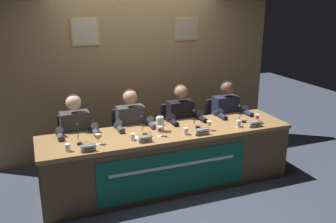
{
  "coord_description": "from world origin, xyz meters",
  "views": [
    {
      "loc": [
        -1.56,
        -4.04,
        2.34
      ],
      "look_at": [
        0.0,
        0.0,
        1.01
      ],
      "focal_mm": 38.86,
      "sensor_mm": 36.0,
      "label": 1
    }
  ],
  "objects_px": {
    "water_cup_center_right": "(186,131)",
    "water_cup_center_left": "(133,137)",
    "panelist_far_right": "(228,116)",
    "juice_glass_center_left": "(160,129)",
    "juice_glass_far_right": "(257,117)",
    "juice_glass_center_right": "(209,124)",
    "chair_center_left": "(129,142)",
    "nameplate_far_right": "(255,124)",
    "nameplate_far_left": "(88,148)",
    "water_cup_far_left": "(68,148)",
    "panelist_center_right": "(182,122)",
    "microphone_center_right": "(197,122)",
    "chair_far_left": "(76,149)",
    "conference_table": "(171,151)",
    "microphone_far_left": "(79,137)",
    "nameplate_center_left": "(145,139)",
    "water_pitcher_central": "(160,124)",
    "nameplate_center_right": "(202,132)",
    "panelist_center_left": "(132,128)",
    "juice_glass_far_left": "(98,137)",
    "microphone_far_right": "(242,116)",
    "microphone_center_left": "(144,128)",
    "water_cup_far_right": "(238,124)",
    "panelist_far_left": "(77,135)",
    "chair_center_right": "(177,135)",
    "chair_far_right": "(220,129)",
    "document_stack_center_left": "(143,138)"
  },
  "relations": [
    {
      "from": "water_cup_center_right",
      "to": "water_cup_center_left",
      "type": "bearing_deg",
      "value": 176.33
    },
    {
      "from": "panelist_far_right",
      "to": "microphone_far_right",
      "type": "xyz_separation_m",
      "value": [
        -0.02,
        -0.42,
        0.12
      ]
    },
    {
      "from": "microphone_far_left",
      "to": "nameplate_center_left",
      "type": "distance_m",
      "value": 0.76
    },
    {
      "from": "chair_far_left",
      "to": "panelist_center_left",
      "type": "bearing_deg",
      "value": -15.33
    },
    {
      "from": "chair_center_right",
      "to": "juice_glass_far_right",
      "type": "relative_size",
      "value": 7.23
    },
    {
      "from": "juice_glass_far_left",
      "to": "microphone_center_right",
      "type": "xyz_separation_m",
      "value": [
        1.3,
        0.13,
        -0.01
      ]
    },
    {
      "from": "chair_center_left",
      "to": "juice_glass_center_right",
      "type": "distance_m",
      "value": 1.21
    },
    {
      "from": "nameplate_far_left",
      "to": "water_cup_center_left",
      "type": "bearing_deg",
      "value": 14.54
    },
    {
      "from": "water_cup_center_left",
      "to": "chair_far_right",
      "type": "distance_m",
      "value": 1.8
    },
    {
      "from": "microphone_center_right",
      "to": "juice_glass_far_right",
      "type": "height_order",
      "value": "microphone_center_right"
    },
    {
      "from": "water_cup_center_right",
      "to": "juice_glass_far_right",
      "type": "height_order",
      "value": "juice_glass_far_right"
    },
    {
      "from": "nameplate_far_left",
      "to": "juice_glass_far_right",
      "type": "distance_m",
      "value": 2.27
    },
    {
      "from": "conference_table",
      "to": "nameplate_far_left",
      "type": "xyz_separation_m",
      "value": [
        -1.05,
        -0.2,
        0.28
      ]
    },
    {
      "from": "microphone_far_left",
      "to": "nameplate_far_right",
      "type": "distance_m",
      "value": 2.23
    },
    {
      "from": "water_cup_far_left",
      "to": "water_pitcher_central",
      "type": "relative_size",
      "value": 0.4
    },
    {
      "from": "nameplate_center_right",
      "to": "panelist_far_right",
      "type": "bearing_deg",
      "value": 41.61
    },
    {
      "from": "panelist_center_right",
      "to": "chair_center_right",
      "type": "bearing_deg",
      "value": 90.0
    },
    {
      "from": "panelist_far_right",
      "to": "nameplate_far_right",
      "type": "height_order",
      "value": "panelist_far_right"
    },
    {
      "from": "water_cup_center_left",
      "to": "microphone_center_right",
      "type": "height_order",
      "value": "microphone_center_right"
    },
    {
      "from": "water_cup_far_left",
      "to": "chair_center_right",
      "type": "distance_m",
      "value": 1.85
    },
    {
      "from": "nameplate_far_left",
      "to": "document_stack_center_left",
      "type": "distance_m",
      "value": 0.69
    },
    {
      "from": "nameplate_far_left",
      "to": "juice_glass_far_right",
      "type": "relative_size",
      "value": 1.35
    },
    {
      "from": "juice_glass_center_right",
      "to": "chair_center_left",
      "type": "bearing_deg",
      "value": 137.89
    },
    {
      "from": "juice_glass_far_left",
      "to": "microphone_far_right",
      "type": "distance_m",
      "value": 1.98
    },
    {
      "from": "chair_center_left",
      "to": "document_stack_center_left",
      "type": "relative_size",
      "value": 4.03
    },
    {
      "from": "chair_far_left",
      "to": "juice_glass_far_right",
      "type": "xyz_separation_m",
      "value": [
        2.3,
        -0.75,
        0.41
      ]
    },
    {
      "from": "panelist_far_left",
      "to": "water_cup_center_left",
      "type": "xyz_separation_m",
      "value": [
        0.58,
        -0.55,
        0.08
      ]
    },
    {
      "from": "chair_far_left",
      "to": "chair_center_right",
      "type": "xyz_separation_m",
      "value": [
        1.45,
        0.0,
        0.0
      ]
    },
    {
      "from": "panelist_center_right",
      "to": "chair_far_right",
      "type": "relative_size",
      "value": 1.36
    },
    {
      "from": "water_pitcher_central",
      "to": "chair_far_right",
      "type": "bearing_deg",
      "value": 25.57
    },
    {
      "from": "juice_glass_far_left",
      "to": "nameplate_center_right",
      "type": "distance_m",
      "value": 1.26
    },
    {
      "from": "chair_far_right",
      "to": "microphone_far_right",
      "type": "distance_m",
      "value": 0.73
    },
    {
      "from": "water_cup_far_left",
      "to": "microphone_far_right",
      "type": "relative_size",
      "value": 0.39
    },
    {
      "from": "conference_table",
      "to": "microphone_far_right",
      "type": "distance_m",
      "value": 1.12
    },
    {
      "from": "juice_glass_center_left",
      "to": "microphone_far_right",
      "type": "height_order",
      "value": "microphone_far_right"
    },
    {
      "from": "panelist_far_right",
      "to": "nameplate_far_right",
      "type": "xyz_separation_m",
      "value": [
        0.02,
        -0.66,
        0.09
      ]
    },
    {
      "from": "nameplate_center_right",
      "to": "panelist_center_left",
      "type": "bearing_deg",
      "value": 136.02
    },
    {
      "from": "panelist_far_left",
      "to": "water_cup_far_right",
      "type": "bearing_deg",
      "value": -16.23
    },
    {
      "from": "panelist_center_right",
      "to": "juice_glass_center_right",
      "type": "height_order",
      "value": "panelist_center_right"
    },
    {
      "from": "panelist_center_left",
      "to": "panelist_far_right",
      "type": "relative_size",
      "value": 1.0
    },
    {
      "from": "juice_glass_center_left",
      "to": "juice_glass_far_right",
      "type": "bearing_deg",
      "value": -0.51
    },
    {
      "from": "panelist_center_right",
      "to": "microphone_center_right",
      "type": "distance_m",
      "value": 0.41
    },
    {
      "from": "nameplate_center_left",
      "to": "panelist_far_right",
      "type": "relative_size",
      "value": 0.13
    },
    {
      "from": "microphone_center_left",
      "to": "water_cup_far_right",
      "type": "relative_size",
      "value": 2.54
    },
    {
      "from": "water_cup_far_left",
      "to": "juice_glass_center_left",
      "type": "bearing_deg",
      "value": 3.72
    },
    {
      "from": "juice_glass_center_left",
      "to": "water_pitcher_central",
      "type": "xyz_separation_m",
      "value": [
        0.06,
        0.16,
        0.01
      ]
    },
    {
      "from": "water_cup_center_right",
      "to": "nameplate_far_right",
      "type": "relative_size",
      "value": 0.44
    },
    {
      "from": "water_cup_center_right",
      "to": "panelist_far_right",
      "type": "distance_m",
      "value": 1.11
    },
    {
      "from": "juice_glass_far_left",
      "to": "nameplate_far_right",
      "type": "distance_m",
      "value": 2.03
    },
    {
      "from": "juice_glass_center_left",
      "to": "microphone_center_left",
      "type": "height_order",
      "value": "microphone_center_left"
    }
  ]
}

